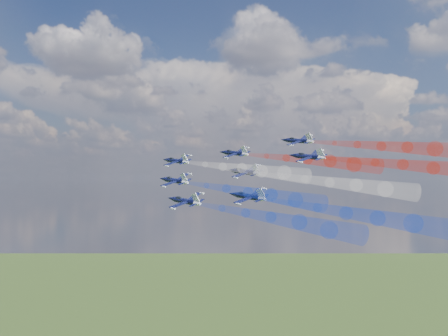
% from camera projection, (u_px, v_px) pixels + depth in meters
% --- Properties ---
extents(jet_lead, '(15.14, 14.34, 7.51)m').
position_uv_depth(jet_lead, '(176.00, 161.00, 161.31)').
color(jet_lead, black).
extents(trail_lead, '(38.53, 24.21, 9.11)m').
position_uv_depth(trail_lead, '(242.00, 169.00, 143.00)').
color(trail_lead, white).
extents(jet_inner_left, '(15.14, 14.34, 7.51)m').
position_uv_depth(jet_inner_left, '(175.00, 181.00, 145.49)').
color(jet_inner_left, black).
extents(trail_inner_left, '(38.53, 24.21, 9.11)m').
position_uv_depth(trail_inner_left, '(248.00, 192.00, 127.18)').
color(trail_inner_left, blue).
extents(jet_inner_right, '(15.14, 14.34, 7.51)m').
position_uv_depth(jet_inner_right, '(235.00, 153.00, 161.31)').
color(jet_inner_right, black).
extents(trail_inner_right, '(38.53, 24.21, 9.11)m').
position_uv_depth(trail_inner_right, '(307.00, 160.00, 143.00)').
color(trail_inner_right, red).
extents(jet_outer_left, '(15.14, 14.34, 7.51)m').
position_uv_depth(jet_outer_left, '(185.00, 201.00, 128.50)').
color(jet_outer_left, black).
extents(trail_outer_left, '(38.53, 24.21, 9.11)m').
position_uv_depth(trail_outer_left, '(271.00, 218.00, 110.19)').
color(trail_outer_left, blue).
extents(jet_center_third, '(15.14, 14.34, 7.51)m').
position_uv_depth(jet_center_third, '(245.00, 172.00, 143.46)').
color(jet_center_third, black).
extents(trail_center_third, '(38.53, 24.21, 9.11)m').
position_uv_depth(trail_center_third, '(329.00, 182.00, 125.14)').
color(trail_center_third, white).
extents(jet_outer_right, '(15.14, 14.34, 7.51)m').
position_uv_depth(jet_outer_right, '(298.00, 141.00, 157.04)').
color(jet_outer_right, black).
extents(trail_outer_right, '(38.53, 24.21, 9.11)m').
position_uv_depth(trail_outer_right, '(381.00, 146.00, 138.73)').
color(trail_outer_right, red).
extents(jet_rear_left, '(15.14, 14.34, 7.51)m').
position_uv_depth(jet_rear_left, '(249.00, 197.00, 127.17)').
color(jet_rear_left, black).
extents(trail_rear_left, '(38.53, 24.21, 9.11)m').
position_uv_depth(trail_rear_left, '(346.00, 212.00, 108.85)').
color(trail_rear_left, blue).
extents(jet_rear_right, '(15.14, 14.34, 7.51)m').
position_uv_depth(jet_rear_right, '(308.00, 157.00, 141.73)').
color(jet_rear_right, black).
extents(trail_rear_right, '(38.53, 24.21, 9.11)m').
position_uv_depth(trail_rear_right, '(403.00, 165.00, 123.42)').
color(trail_rear_right, red).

